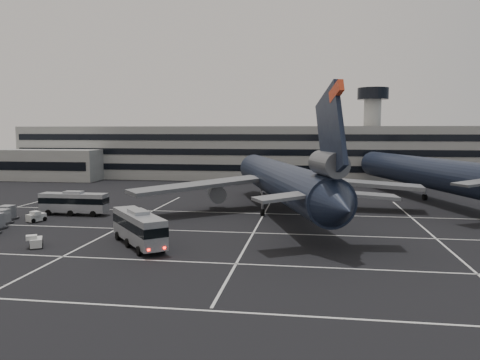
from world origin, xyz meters
name	(u,v)px	position (x,y,z in m)	size (l,w,h in m)	color
ground	(152,237)	(0.00, 0.00, 0.00)	(260.00, 260.00, 0.00)	black
lane_markings	(161,236)	(0.95, 0.72, 0.01)	(90.00, 55.62, 0.01)	silver
terminal	(228,153)	(-2.95, 71.14, 6.93)	(125.00, 26.00, 24.00)	gray
hills	(307,183)	(17.99, 170.00, -12.07)	(352.00, 180.00, 44.00)	#38332B
trijet_main	(281,180)	(14.56, 18.37, 5.25)	(45.45, 56.55, 18.08)	black
trijet_far	(428,171)	(40.45, 35.81, 5.43)	(24.46, 56.70, 18.08)	black
bus_near	(139,226)	(0.13, -4.55, 2.23)	(9.27, 10.70, 4.08)	gray
bus_far	(74,202)	(-16.73, 12.62, 2.01)	(10.41, 2.66, 3.67)	gray
tug_a	(36,217)	(-19.46, 6.75, 0.70)	(2.35, 2.82, 1.57)	silver
tug_b	(36,242)	(-10.89, -6.84, 0.63)	(2.27, 2.58, 1.43)	silver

